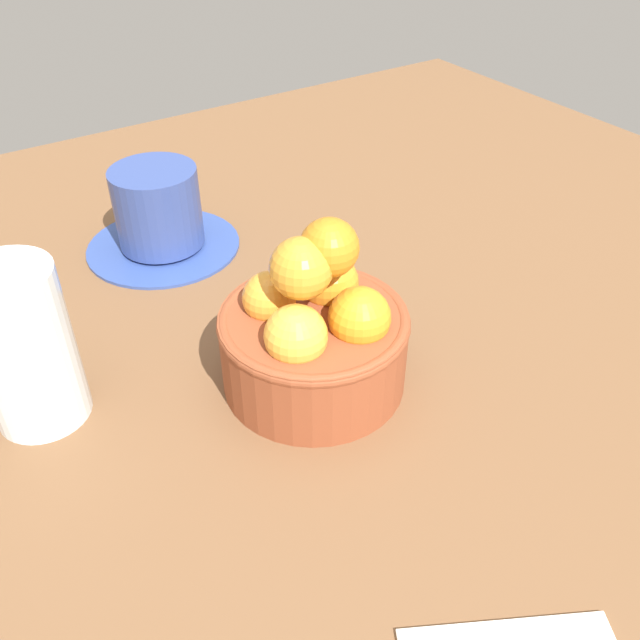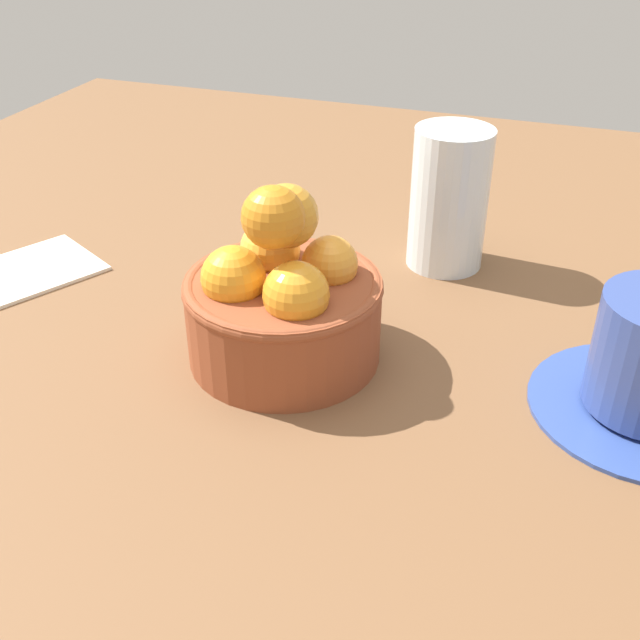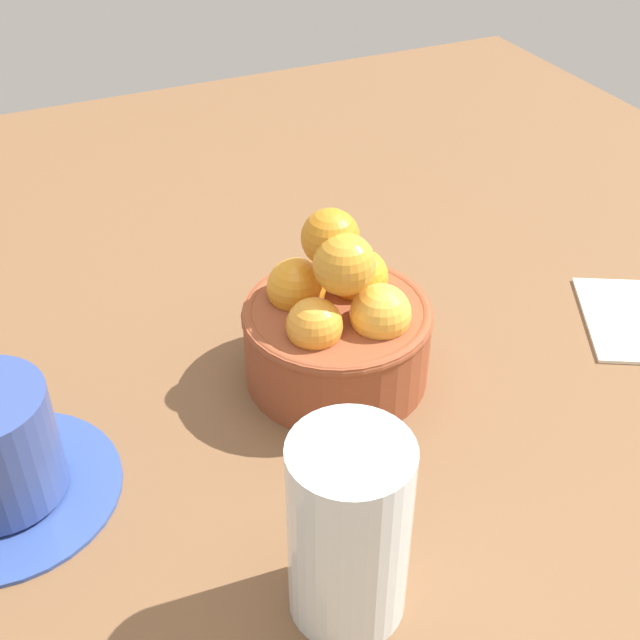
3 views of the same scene
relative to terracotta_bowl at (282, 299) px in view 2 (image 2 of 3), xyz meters
The scene contains 4 objects.
ground_plane 6.26cm from the terracotta_bowl, 56.86° to the right, with size 121.55×110.95×3.30cm, color brown.
terracotta_bowl is the anchor object (origin of this frame).
water_glass 19.46cm from the terracotta_bowl, 23.74° to the right, with size 6.46×6.46×11.85cm, color silver.
folded_napkin 25.77cm from the terracotta_bowl, 80.64° to the left, with size 11.22×8.59×0.60cm, color white.
Camera 2 is at (-41.58, -17.27, 30.95)cm, focal length 43.01 mm.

